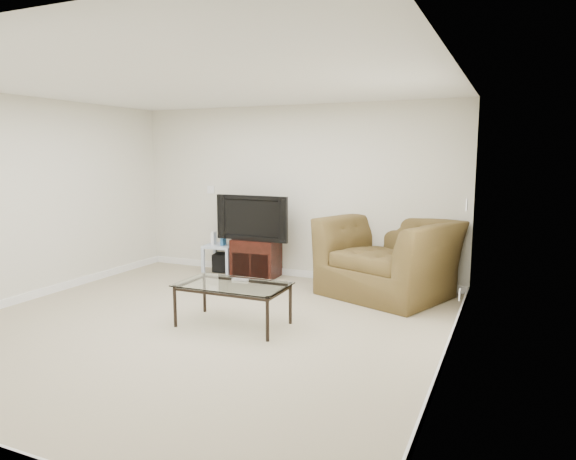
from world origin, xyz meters
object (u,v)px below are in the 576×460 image
at_px(side_table, 221,258).
at_px(recliner, 389,244).
at_px(subwoofer, 223,262).
at_px(coffee_table, 233,305).
at_px(tv_stand, 257,258).
at_px(television, 255,217).

bearing_deg(side_table, recliner, -4.97).
bearing_deg(subwoofer, recliner, -5.46).
relative_size(subwoofer, coffee_table, 0.23).
bearing_deg(recliner, subwoofer, -164.61).
relative_size(tv_stand, side_table, 1.50).
distance_m(recliner, coffee_table, 2.26).
height_order(side_table, coffee_table, coffee_table).
distance_m(television, coffee_table, 2.31).
xyz_separation_m(television, recliner, (2.02, -0.20, -0.22)).
bearing_deg(side_table, coffee_table, -55.68).
bearing_deg(subwoofer, side_table, -140.69).
bearing_deg(tv_stand, side_table, 177.10).
distance_m(tv_stand, subwoofer, 0.61).
height_order(television, subwoofer, television).
relative_size(recliner, coffee_table, 1.32).
relative_size(tv_stand, recliner, 0.44).
distance_m(tv_stand, side_table, 0.62).
relative_size(tv_stand, subwoofer, 2.48).
xyz_separation_m(side_table, subwoofer, (0.02, 0.02, -0.06)).
distance_m(side_table, subwoofer, 0.07).
height_order(side_table, subwoofer, side_table).
distance_m(subwoofer, coffee_table, 2.53).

